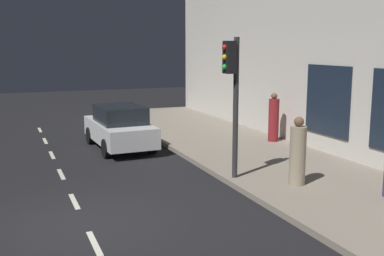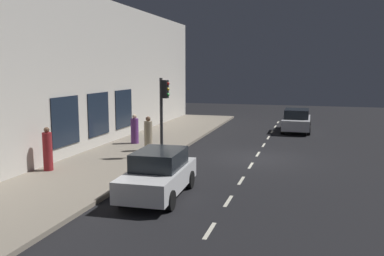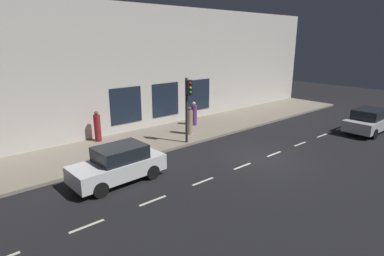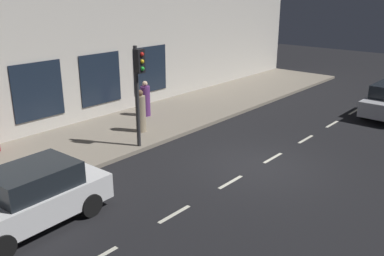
{
  "view_description": "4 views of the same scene",
  "coord_description": "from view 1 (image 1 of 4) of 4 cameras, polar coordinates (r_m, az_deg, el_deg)",
  "views": [
    {
      "loc": [
        -1.42,
        -9.39,
        3.68
      ],
      "look_at": [
        3.07,
        1.65,
        1.58
      ],
      "focal_mm": 43.77,
      "sensor_mm": 36.0,
      "label": 1
    },
    {
      "loc": [
        -2.49,
        19.66,
        4.35
      ],
      "look_at": [
        2.45,
        2.66,
        1.76
      ],
      "focal_mm": 38.34,
      "sensor_mm": 36.0,
      "label": 2
    },
    {
      "loc": [
        -9.11,
        12.64,
        5.92
      ],
      "look_at": [
        3.11,
        2.16,
        1.38
      ],
      "focal_mm": 29.2,
      "sensor_mm": 36.0,
      "label": 3
    },
    {
      "loc": [
        -6.87,
        11.44,
        5.82
      ],
      "look_at": [
        0.88,
        2.45,
        1.83
      ],
      "focal_mm": 39.06,
      "sensor_mm": 36.0,
      "label": 4
    }
  ],
  "objects": [
    {
      "name": "pedestrian_0",
      "position": [
        17.67,
        9.92,
        1.09
      ],
      "size": [
        0.53,
        0.53,
        1.82
      ],
      "rotation": [
        0.0,
        0.0,
        1.03
      ],
      "color": "maroon",
      "rests_on": "sidewalk"
    },
    {
      "name": "pedestrian_2",
      "position": [
        12.25,
        12.75,
        -3.08
      ],
      "size": [
        0.51,
        0.51,
        1.77
      ],
      "rotation": [
        0.0,
        0.0,
        6.0
      ],
      "color": "gray",
      "rests_on": "sidewalk"
    },
    {
      "name": "parked_car_1",
      "position": [
        17.01,
        -8.81,
        0.09
      ],
      "size": [
        1.93,
        4.06,
        1.58
      ],
      "rotation": [
        0.0,
        0.0,
        0.04
      ],
      "color": "silver",
      "rests_on": "ground"
    },
    {
      "name": "ground_plane",
      "position": [
        10.19,
        -12.85,
        -11.43
      ],
      "size": [
        60.0,
        60.0,
        0.0
      ],
      "primitive_type": "plane",
      "color": "black"
    },
    {
      "name": "lane_centre_line",
      "position": [
        9.27,
        -11.8,
        -13.57
      ],
      "size": [
        0.12,
        27.2,
        0.01
      ],
      "color": "beige",
      "rests_on": "ground"
    },
    {
      "name": "sidewalk",
      "position": [
        12.65,
        16.51,
        -6.97
      ],
      "size": [
        4.5,
        32.0,
        0.15
      ],
      "color": "gray",
      "rests_on": "ground"
    },
    {
      "name": "traffic_light",
      "position": [
        12.34,
        4.93,
        5.46
      ],
      "size": [
        0.49,
        0.32,
        3.75
      ],
      "color": "#2D2D30",
      "rests_on": "sidewalk"
    }
  ]
}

